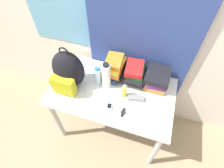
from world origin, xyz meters
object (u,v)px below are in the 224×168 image
cell_phone (109,106)px  sunscreen_bottle (124,91)px  backpack (68,71)px  sunglasses_case (136,98)px  sports_bottle (106,76)px  book_stack_left (114,68)px  book_stack_center (135,73)px  water_bottle (98,76)px  book_stack_right (157,79)px  wristwatch (123,112)px

cell_phone → sunscreen_bottle: bearing=60.7°
backpack → sunglasses_case: 0.67m
sports_bottle → sunglasses_case: sports_bottle is taller
backpack → cell_phone: bearing=-16.6°
backpack → sunglasses_case: backpack is taller
book_stack_left → cell_phone: (0.08, -0.38, -0.10)m
book_stack_left → sports_bottle: bearing=-98.4°
book_stack_center → sunscreen_bottle: size_ratio=1.77×
water_bottle → sunglasses_case: size_ratio=1.35×
book_stack_left → book_stack_center: (0.21, 0.00, -0.01)m
book_stack_right → sports_bottle: (-0.45, -0.16, 0.06)m
book_stack_center → sports_bottle: size_ratio=0.87×
water_bottle → wristwatch: bearing=-37.4°
book_stack_right → sunglasses_case: (-0.15, -0.23, -0.07)m
book_stack_center → book_stack_right: 0.22m
book_stack_center → water_bottle: size_ratio=1.24×
book_stack_right → cell_phone: bearing=-132.5°
wristwatch → backpack: bearing=165.2°
backpack → cell_phone: backpack is taller
book_stack_center → wristwatch: 0.41m
backpack → sports_bottle: 0.35m
cell_phone → wristwatch: bearing=-8.6°
sports_bottle → cell_phone: size_ratio=2.69×
sunglasses_case → book_stack_center: bearing=107.7°
water_bottle → sunscreen_bottle: (0.29, -0.07, -0.03)m
backpack → sunscreen_bottle: 0.54m
book_stack_left → water_bottle: 0.19m
wristwatch → book_stack_center: bearing=90.3°
water_bottle → book_stack_center: bearing=25.0°
sports_bottle → sunglasses_case: (0.31, -0.06, -0.13)m
sunscreen_bottle → cell_phone: 0.19m
backpack → wristwatch: (0.57, -0.15, -0.18)m
book_stack_right → sunscreen_bottle: 0.34m
sunscreen_bottle → wristwatch: 0.20m
sports_bottle → book_stack_left: bearing=81.6°
water_bottle → sunglasses_case: water_bottle is taller
book_stack_center → wristwatch: (0.00, -0.40, -0.09)m
book_stack_right → book_stack_left: bearing=-179.9°
book_stack_center → sunglasses_case: (0.07, -0.23, -0.07)m
book_stack_right → water_bottle: 0.57m
backpack → sports_bottle: size_ratio=1.50×
sports_bottle → book_stack_right: bearing=19.9°
book_stack_left → sunglasses_case: bearing=-38.6°
book_stack_center → sunscreen_bottle: 0.23m
book_stack_left → book_stack_right: size_ratio=1.11×
book_stack_right → wristwatch: size_ratio=2.75×
water_bottle → sports_bottle: (0.09, -0.01, 0.04)m
book_stack_left → sunglasses_case: size_ratio=1.81×
sports_bottle → sunscreen_bottle: size_ratio=2.04×
book_stack_center → water_bottle: water_bottle is taller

